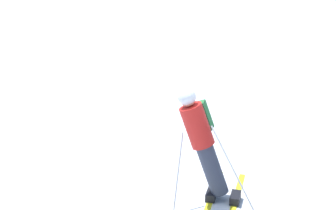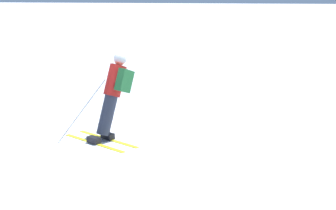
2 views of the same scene
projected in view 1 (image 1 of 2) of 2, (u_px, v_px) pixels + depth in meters
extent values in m
plane|color=white|center=(178.00, 206.00, 8.23)|extent=(300.00, 300.00, 0.00)
cube|color=yellow|center=(211.00, 198.00, 8.40)|extent=(0.85, 1.56, 0.01)
cube|color=yellow|center=(235.00, 202.00, 8.32)|extent=(0.85, 1.56, 0.01)
cube|color=black|center=(211.00, 195.00, 8.38)|extent=(0.25, 0.31, 0.12)
cube|color=black|center=(235.00, 198.00, 8.30)|extent=(0.25, 0.31, 0.12)
cylinder|color=#2D3342|center=(212.00, 169.00, 8.22)|extent=(0.58, 0.46, 0.84)
cylinder|color=red|center=(197.00, 126.00, 8.03)|extent=(0.63, 0.54, 0.70)
sphere|color=tan|center=(188.00, 99.00, 7.91)|extent=(0.36, 0.33, 0.29)
sphere|color=silver|center=(187.00, 97.00, 7.91)|extent=(0.41, 0.38, 0.33)
cube|color=#236633|center=(200.00, 117.00, 8.25)|extent=(0.45, 0.35, 0.51)
cylinder|color=#B7B7BC|center=(178.00, 173.00, 8.04)|extent=(0.27, 0.47, 1.08)
cylinder|color=#B7B7BC|center=(236.00, 176.00, 7.82)|extent=(0.55, 0.85, 1.23)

